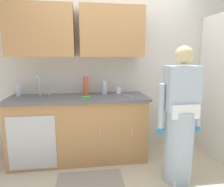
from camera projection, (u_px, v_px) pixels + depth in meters
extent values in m
plane|color=beige|center=(125.00, 183.00, 2.42)|extent=(9.00, 9.00, 0.00)
cube|color=beige|center=(113.00, 66.00, 3.20)|extent=(4.80, 0.10, 2.70)
cube|color=#B27F4C|center=(40.00, 31.00, 2.75)|extent=(0.91, 0.34, 0.70)
cube|color=#B27F4C|center=(112.00, 32.00, 2.89)|extent=(0.91, 0.34, 0.70)
cube|color=silver|center=(221.00, 89.00, 2.82)|extent=(0.04, 1.10, 2.10)
cube|color=#B27F4C|center=(80.00, 129.00, 2.95)|extent=(1.90, 0.60, 0.90)
cube|color=#B7BABF|center=(32.00, 143.00, 2.57)|extent=(0.60, 0.01, 0.72)
cylinder|color=silver|center=(101.00, 133.00, 2.68)|extent=(0.01, 0.01, 0.12)
cylinder|color=silver|center=(132.00, 131.00, 2.73)|extent=(0.01, 0.01, 0.12)
cube|color=#595960|center=(79.00, 98.00, 2.86)|extent=(1.96, 0.66, 0.04)
cube|color=#B7BABF|center=(41.00, 99.00, 2.79)|extent=(0.50, 0.36, 0.03)
cylinder|color=#B7BABF|center=(39.00, 85.00, 2.90)|extent=(0.02, 0.02, 0.30)
sphere|color=#B7BABF|center=(38.00, 76.00, 2.82)|extent=(0.04, 0.04, 0.04)
cylinder|color=#B7BABF|center=(49.00, 92.00, 2.94)|extent=(0.02, 0.02, 0.10)
cube|color=white|center=(177.00, 178.00, 2.47)|extent=(0.20, 0.26, 0.06)
cylinder|color=#A3B7C6|center=(178.00, 146.00, 2.41)|extent=(0.34, 0.34, 0.88)
cube|color=#A3B7C6|center=(182.00, 89.00, 2.29)|extent=(0.38, 0.22, 0.52)
sphere|color=#CDB780|center=(184.00, 55.00, 2.22)|extent=(0.20, 0.20, 0.20)
cube|color=white|center=(186.00, 112.00, 2.21)|extent=(0.32, 0.04, 0.16)
cylinder|color=#A3B7C6|center=(161.00, 107.00, 2.31)|extent=(0.07, 0.07, 0.55)
sphere|color=#1E8CCC|center=(160.00, 130.00, 2.36)|extent=(0.09, 0.09, 0.09)
cylinder|color=#A3B7C6|center=(198.00, 106.00, 2.38)|extent=(0.07, 0.07, 0.55)
sphere|color=#1E8CCC|center=(196.00, 128.00, 2.43)|extent=(0.09, 0.09, 0.09)
cube|color=gray|center=(90.00, 183.00, 2.41)|extent=(0.80, 0.50, 0.01)
cylinder|color=silver|center=(18.00, 90.00, 2.87)|extent=(0.06, 0.06, 0.17)
cylinder|color=#E05933|center=(86.00, 86.00, 2.99)|extent=(0.08, 0.08, 0.27)
cylinder|color=silver|center=(104.00, 87.00, 3.06)|extent=(0.08, 0.08, 0.21)
cylinder|color=white|center=(118.00, 90.00, 3.10)|extent=(0.08, 0.08, 0.09)
cube|color=silver|center=(129.00, 96.00, 2.91)|extent=(0.11, 0.23, 0.01)
cube|color=#4CBF4C|center=(86.00, 97.00, 2.73)|extent=(0.11, 0.07, 0.03)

